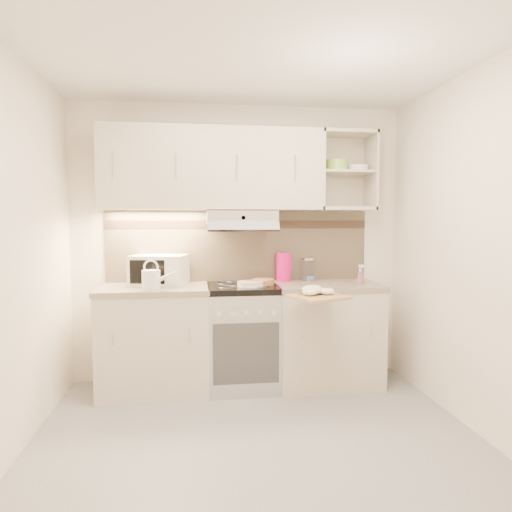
{
  "coord_description": "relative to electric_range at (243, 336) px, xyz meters",
  "views": [
    {
      "loc": [
        -0.39,
        -2.79,
        1.45
      ],
      "look_at": [
        0.1,
        0.95,
        1.16
      ],
      "focal_mm": 32.0,
      "sensor_mm": 36.0,
      "label": 1
    }
  ],
  "objects": [
    {
      "name": "room_shell",
      "position": [
        0.0,
        -0.73,
        1.18
      ],
      "size": [
        3.04,
        2.84,
        2.52
      ],
      "color": "white",
      "rests_on": "ground"
    },
    {
      "name": "worktop_right",
      "position": [
        0.75,
        0.0,
        0.43
      ],
      "size": [
        0.92,
        0.62,
        0.04
      ],
      "primitive_type": "cube",
      "color": "gray",
      "rests_on": "base_cabinet_right"
    },
    {
      "name": "pink_pitcher",
      "position": [
        0.4,
        0.2,
        0.58
      ],
      "size": [
        0.14,
        0.13,
        0.26
      ],
      "rotation": [
        0.0,
        0.0,
        -0.17
      ],
      "color": "#D70C73",
      "rests_on": "worktop_right"
    },
    {
      "name": "base_cabinet_left",
      "position": [
        -0.75,
        0.0,
        -0.02
      ],
      "size": [
        0.9,
        0.6,
        0.86
      ],
      "primitive_type": "cube",
      "color": "beige",
      "rests_on": "ground"
    },
    {
      "name": "dish_towel",
      "position": [
        0.55,
        -0.48,
        0.47
      ],
      "size": [
        0.34,
        0.3,
        0.08
      ],
      "primitive_type": null,
      "rotation": [
        0.0,
        0.0,
        0.19
      ],
      "color": "silver",
      "rests_on": "cutting_board"
    },
    {
      "name": "plate_stack",
      "position": [
        0.06,
        -0.09,
        0.47
      ],
      "size": [
        0.22,
        0.22,
        0.05
      ],
      "rotation": [
        0.0,
        0.0,
        -0.38
      ],
      "color": "white",
      "rests_on": "electric_range"
    },
    {
      "name": "worktop_left",
      "position": [
        -0.75,
        0.0,
        0.43
      ],
      "size": [
        0.92,
        0.62,
        0.04
      ],
      "primitive_type": "cube",
      "color": "gray",
      "rests_on": "base_cabinet_left"
    },
    {
      "name": "cutting_board",
      "position": [
        0.53,
        -0.52,
        0.42
      ],
      "size": [
        0.49,
        0.47,
        0.02
      ],
      "primitive_type": "cube",
      "rotation": [
        0.0,
        0.0,
        0.39
      ],
      "color": "tan",
      "rests_on": "base_cabinet_right"
    },
    {
      "name": "microwave",
      "position": [
        -0.71,
        0.12,
        0.58
      ],
      "size": [
        0.52,
        0.43,
        0.26
      ],
      "rotation": [
        0.0,
        0.0,
        -0.23
      ],
      "color": "white",
      "rests_on": "worktop_left"
    },
    {
      "name": "base_cabinet_right",
      "position": [
        0.75,
        0.0,
        -0.02
      ],
      "size": [
        0.9,
        0.6,
        0.86
      ],
      "primitive_type": "cube",
      "color": "beige",
      "rests_on": "ground"
    },
    {
      "name": "watering_can",
      "position": [
        -0.75,
        -0.18,
        0.54
      ],
      "size": [
        0.28,
        0.15,
        0.24
      ],
      "rotation": [
        0.0,
        0.0,
        -0.27
      ],
      "color": "silver",
      "rests_on": "worktop_left"
    },
    {
      "name": "glass_jar",
      "position": [
        0.63,
        0.2,
        0.56
      ],
      "size": [
        0.11,
        0.11,
        0.21
      ],
      "rotation": [
        0.0,
        0.0,
        0.37
      ],
      "color": "white",
      "rests_on": "worktop_right"
    },
    {
      "name": "electric_range",
      "position": [
        0.0,
        0.0,
        0.0
      ],
      "size": [
        0.6,
        0.6,
        0.9
      ],
      "color": "#B7B7BC",
      "rests_on": "ground"
    },
    {
      "name": "bread_loaf",
      "position": [
        0.18,
        0.0,
        0.47
      ],
      "size": [
        0.19,
        0.19,
        0.05
      ],
      "primitive_type": "cylinder",
      "color": "#B6693E",
      "rests_on": "electric_range"
    },
    {
      "name": "ground",
      "position": [
        0.0,
        -1.1,
        -0.45
      ],
      "size": [
        3.0,
        3.0,
        0.0
      ],
      "primitive_type": "plane",
      "color": "#969799",
      "rests_on": "ground"
    },
    {
      "name": "spray_bottle",
      "position": [
        1.03,
        -0.09,
        0.52
      ],
      "size": [
        0.07,
        0.07,
        0.18
      ],
      "rotation": [
        0.0,
        0.0,
        0.17
      ],
      "color": "pink",
      "rests_on": "worktop_right"
    },
    {
      "name": "spice_jar",
      "position": [
        0.55,
        -0.22,
        0.5
      ],
      "size": [
        0.06,
        0.06,
        0.09
      ],
      "rotation": [
        0.0,
        0.0,
        0.03
      ],
      "color": "silver",
      "rests_on": "worktop_right"
    }
  ]
}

